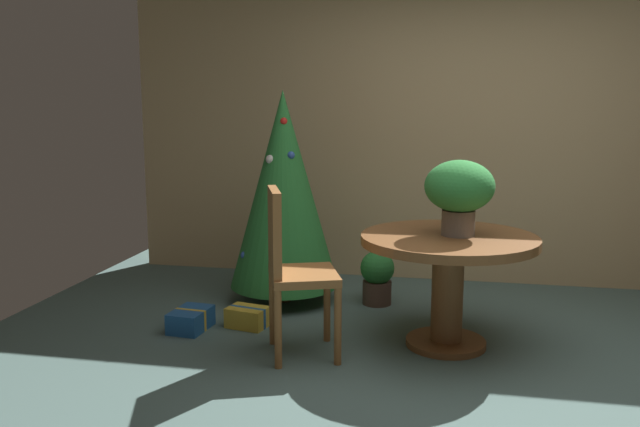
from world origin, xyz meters
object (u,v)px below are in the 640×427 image
Objects in this scene: gift_box_gold at (248,317)px; gift_box_blue at (191,320)px; potted_plant at (377,276)px; round_dining_table at (448,263)px; flower_vase at (459,190)px; wooden_chair_left_near at (291,263)px; holiday_tree at (284,190)px.

gift_box_gold is 0.91× the size of gift_box_blue.
potted_plant reaches higher than gift_box_gold.
flower_vase reaches higher than round_dining_table.
round_dining_table is at bearing 1.46° from gift_box_blue.
wooden_chair_left_near is 2.49× the size of potted_plant.
potted_plant is (-0.58, 0.77, -0.78)m from flower_vase.
potted_plant is at bearing 35.06° from gift_box_blue.
gift_box_blue is (-1.76, -0.06, -0.93)m from flower_vase.
round_dining_table is 3.63× the size of gift_box_gold.
holiday_tree is (-1.24, 0.71, 0.33)m from round_dining_table.
round_dining_table reaches higher than gift_box_gold.
gift_box_blue is (-0.78, 0.29, -0.51)m from wooden_chair_left_near.
wooden_chair_left_near is at bearing -45.64° from gift_box_gold.
holiday_tree is 1.02m from gift_box_gold.
wooden_chair_left_near reaches higher than gift_box_blue.
flower_vase reaches higher than gift_box_blue.
holiday_tree is (-1.29, 0.70, -0.13)m from flower_vase.
holiday_tree reaches higher than potted_plant.
wooden_chair_left_near is 1.24m from potted_plant.
gift_box_blue is (-1.71, -0.04, -0.47)m from round_dining_table.
round_dining_table is 3.29× the size of gift_box_blue.
holiday_tree reaches higher than gift_box_gold.
round_dining_table is at bearing -3.73° from gift_box_gold.
holiday_tree is at bearing -174.38° from potted_plant.
gift_box_blue is at bearing -178.54° from round_dining_table.
round_dining_table is 1.07× the size of wooden_chair_left_near.
holiday_tree reaches higher than flower_vase.
round_dining_table is 1.00m from potted_plant.
gift_box_gold is 0.73× the size of potted_plant.
gift_box_gold is 0.38m from gift_box_blue.
wooden_chair_left_near is at bearing -160.00° from round_dining_table.
gift_box_gold is at bearing 176.89° from flower_vase.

